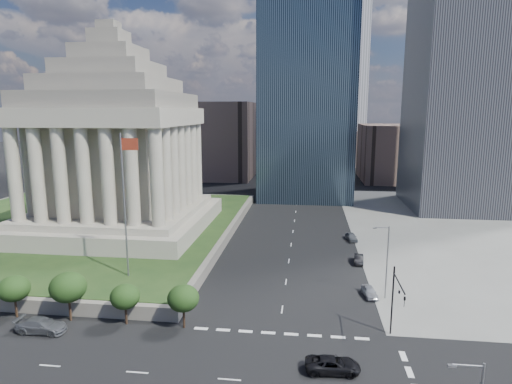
% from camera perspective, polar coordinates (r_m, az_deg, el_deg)
% --- Properties ---
extents(ground, '(500.00, 500.00, 0.00)m').
position_cam_1_polar(ground, '(132.78, 5.68, -0.07)').
color(ground, black).
rests_on(ground, ground).
extents(plaza_terrace, '(66.00, 70.00, 1.80)m').
position_cam_1_polar(plaza_terrace, '(96.58, -23.02, -4.43)').
color(plaza_terrace, '#625C54').
rests_on(plaza_terrace, ground).
extents(plaza_lawn, '(64.00, 68.00, 0.10)m').
position_cam_1_polar(plaza_lawn, '(96.36, -23.06, -3.89)').
color(plaza_lawn, '#1E3716').
rests_on(plaza_lawn, plaza_terrace).
extents(war_memorial, '(34.00, 34.00, 39.00)m').
position_cam_1_polar(war_memorial, '(86.74, -18.31, 7.99)').
color(war_memorial, gray).
rests_on(war_memorial, plaza_lawn).
extents(flagpole, '(2.52, 0.24, 20.00)m').
position_cam_1_polar(flagpole, '(60.89, -17.05, -0.73)').
color(flagpole, slate).
rests_on(flagpole, plaza_lawn).
extents(midrise_glass, '(26.00, 26.00, 60.00)m').
position_cam_1_polar(midrise_glass, '(125.55, 6.81, 13.05)').
color(midrise_glass, black).
rests_on(midrise_glass, ground).
extents(highrise_ne, '(26.00, 28.00, 100.00)m').
position_cam_1_polar(highrise_ne, '(124.48, 27.18, 21.31)').
color(highrise_ne, black).
rests_on(highrise_ne, ground).
extents(building_filler_ne, '(20.00, 30.00, 20.00)m').
position_cam_1_polar(building_filler_ne, '(163.71, 17.33, 5.06)').
color(building_filler_ne, brown).
rests_on(building_filler_ne, ground).
extents(building_filler_nw, '(24.00, 30.00, 28.00)m').
position_cam_1_polar(building_filler_nw, '(164.12, -4.56, 6.92)').
color(building_filler_nw, brown).
rests_on(building_filler_nw, ground).
extents(traffic_signal_ne, '(0.30, 5.74, 8.00)m').
position_cam_1_polar(traffic_signal_ne, '(49.16, 18.19, -13.15)').
color(traffic_signal_ne, black).
rests_on(traffic_signal_ne, ground).
extents(street_lamp_north, '(2.13, 0.22, 10.00)m').
position_cam_1_polar(street_lamp_north, '(59.52, 16.94, -8.42)').
color(street_lamp_north, slate).
rests_on(street_lamp_north, ground).
extents(pickup_truck, '(5.44, 2.76, 1.47)m').
position_cam_1_polar(pickup_truck, '(44.88, 10.19, -21.73)').
color(pickup_truck, black).
rests_on(pickup_truck, ground).
extents(suv_grey, '(5.72, 2.37, 1.65)m').
position_cam_1_polar(suv_grey, '(56.25, -26.69, -15.60)').
color(suv_grey, '#53555A').
rests_on(suv_grey, ground).
extents(parked_sedan_near, '(4.14, 2.12, 1.35)m').
position_cam_1_polar(parked_sedan_near, '(61.35, 14.90, -12.72)').
color(parked_sedan_near, '#9C9EA4').
rests_on(parked_sedan_near, ground).
extents(parked_sedan_mid, '(1.79, 4.20, 1.35)m').
position_cam_1_polar(parked_sedan_mid, '(73.44, 13.54, -8.69)').
color(parked_sedan_mid, black).
rests_on(parked_sedan_mid, ground).
extents(parked_sedan_far, '(4.50, 2.40, 1.46)m').
position_cam_1_polar(parked_sedan_far, '(85.42, 12.61, -5.86)').
color(parked_sedan_far, '#5B5F63').
rests_on(parked_sedan_far, ground).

